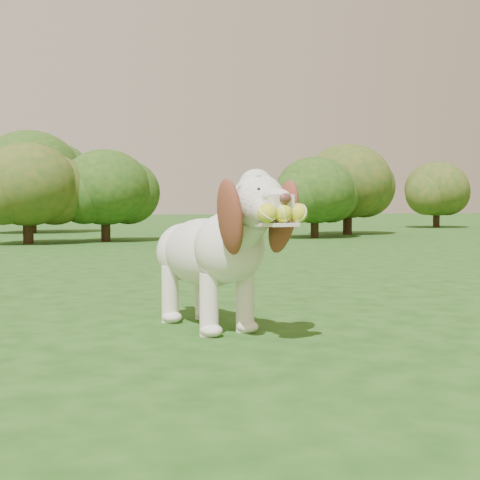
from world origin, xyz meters
name	(u,v)px	position (x,y,z in m)	size (l,w,h in m)	color
ground	(194,322)	(0.00, 0.00, 0.00)	(80.00, 80.00, 0.00)	#1A4012
dog	(215,246)	(0.04, -0.26, 0.42)	(0.54, 1.22, 0.79)	white
shrub_h	(437,189)	(10.66, 12.15, 1.08)	(1.77, 1.77, 1.84)	#382314
shrub_i	(31,173)	(-0.18, 12.32, 1.36)	(2.23, 2.23, 2.31)	#382314
shrub_b	(27,184)	(-0.47, 7.82, 0.96)	(1.58, 1.58, 1.64)	#382314
shrub_d	(315,190)	(4.77, 8.02, 0.91)	(1.50, 1.50, 1.55)	#382314
shrub_f	(348,181)	(6.14, 9.17, 1.14)	(1.87, 1.87, 1.93)	#382314
shrub_c	(105,187)	(0.83, 8.15, 0.93)	(1.53, 1.53, 1.59)	#382314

